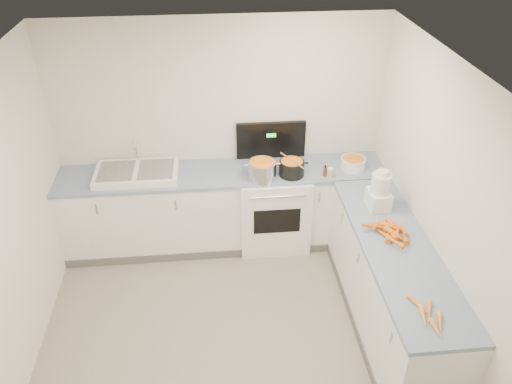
{
  "coord_description": "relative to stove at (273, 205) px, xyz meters",
  "views": [
    {
      "loc": [
        -0.09,
        -2.89,
        3.66
      ],
      "look_at": [
        0.3,
        1.1,
        1.05
      ],
      "focal_mm": 35.0,
      "sensor_mm": 36.0,
      "label": 1
    }
  ],
  "objects": [
    {
      "name": "wooden_spoon",
      "position": [
        0.17,
        -0.13,
        0.64
      ],
      "size": [
        0.2,
        0.36,
        0.02
      ],
      "primitive_type": "cylinder",
      "rotation": [
        1.57,
        0.0,
        0.49
      ],
      "color": "#AD7A47",
      "rests_on": "black_pot"
    },
    {
      "name": "food_processor",
      "position": [
        0.9,
        -0.79,
        0.64
      ],
      "size": [
        0.2,
        0.24,
        0.4
      ],
      "color": "white",
      "rests_on": "counter_right"
    },
    {
      "name": "steel_pot",
      "position": [
        -0.15,
        -0.16,
        0.55
      ],
      "size": [
        0.32,
        0.32,
        0.22
      ],
      "primitive_type": "cylinder",
      "rotation": [
        0.0,
        0.0,
        -0.1
      ],
      "color": "silver",
      "rests_on": "stove"
    },
    {
      "name": "counter_back",
      "position": [
        -0.55,
        0.01,
        -0.0
      ],
      "size": [
        3.5,
        0.62,
        0.94
      ],
      "color": "white",
      "rests_on": "ground"
    },
    {
      "name": "wall_back",
      "position": [
        -0.55,
        0.31,
        0.78
      ],
      "size": [
        3.5,
        0.0,
        2.5
      ],
      "primitive_type": null,
      "rotation": [
        1.57,
        0.0,
        0.0
      ],
      "color": "silver",
      "rests_on": "ground"
    },
    {
      "name": "peeled_carrots",
      "position": [
        0.84,
        -2.19,
        0.49
      ],
      "size": [
        0.2,
        0.43,
        0.04
      ],
      "color": "orange",
      "rests_on": "counter_right"
    },
    {
      "name": "extract_bottle",
      "position": [
        0.52,
        -0.17,
        0.52
      ],
      "size": [
        0.04,
        0.04,
        0.1
      ],
      "primitive_type": "cylinder",
      "color": "#593319",
      "rests_on": "counter_back"
    },
    {
      "name": "ceiling",
      "position": [
        -0.55,
        -1.69,
        2.03
      ],
      "size": [
        3.5,
        4.0,
        0.0
      ],
      "primitive_type": null,
      "rotation": [
        3.14,
        0.0,
        0.0
      ],
      "color": "silver",
      "rests_on": "ground"
    },
    {
      "name": "carrot_pile",
      "position": [
        0.87,
        -1.21,
        0.51
      ],
      "size": [
        0.38,
        0.47,
        0.09
      ],
      "color": "orange",
      "rests_on": "counter_right"
    },
    {
      "name": "floor",
      "position": [
        -0.55,
        -1.69,
        -0.47
      ],
      "size": [
        3.5,
        4.0,
        0.0
      ],
      "primitive_type": null,
      "color": "gray",
      "rests_on": "ground"
    },
    {
      "name": "peelings",
      "position": [
        -1.66,
        0.04,
        0.54
      ],
      "size": [
        0.24,
        0.25,
        0.01
      ],
      "color": "tan",
      "rests_on": "sink"
    },
    {
      "name": "counter_right",
      "position": [
        0.9,
        -1.39,
        -0.0
      ],
      "size": [
        0.62,
        2.2,
        0.94
      ],
      "color": "white",
      "rests_on": "ground"
    },
    {
      "name": "sink",
      "position": [
        -1.45,
        0.02,
        0.5
      ],
      "size": [
        0.86,
        0.52,
        0.31
      ],
      "color": "white",
      "rests_on": "counter_back"
    },
    {
      "name": "mixing_bowl",
      "position": [
        0.85,
        -0.05,
        0.53
      ],
      "size": [
        0.32,
        0.32,
        0.12
      ],
      "primitive_type": "cylinder",
      "rotation": [
        0.0,
        0.0,
        -0.23
      ],
      "color": "white",
      "rests_on": "counter_back"
    },
    {
      "name": "black_pot",
      "position": [
        0.17,
        -0.13,
        0.54
      ],
      "size": [
        0.26,
        0.26,
        0.19
      ],
      "primitive_type": "cylinder",
      "rotation": [
        0.0,
        0.0,
        0.01
      ],
      "color": "black",
      "rests_on": "stove"
    },
    {
      "name": "spice_jar",
      "position": [
        0.57,
        -0.21,
        0.51
      ],
      "size": [
        0.05,
        0.05,
        0.09
      ],
      "primitive_type": "cylinder",
      "color": "#E5B266",
      "rests_on": "counter_back"
    },
    {
      "name": "wall_right",
      "position": [
        1.2,
        -1.69,
        0.78
      ],
      "size": [
        0.0,
        4.0,
        2.5
      ],
      "primitive_type": null,
      "rotation": [
        1.57,
        0.0,
        -1.57
      ],
      "color": "silver",
      "rests_on": "ground"
    },
    {
      "name": "stove",
      "position": [
        0.0,
        0.0,
        0.0
      ],
      "size": [
        0.76,
        0.65,
        1.36
      ],
      "color": "white",
      "rests_on": "ground"
    }
  ]
}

